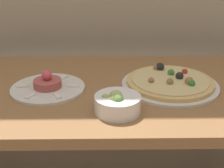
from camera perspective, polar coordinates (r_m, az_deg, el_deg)
dining_table at (r=1.15m, az=-1.10°, el=-5.06°), size 1.39×0.66×0.73m
pizza_plate at (r=1.12m, az=10.57°, el=0.29°), size 0.34×0.34×0.05m
tartare_plate at (r=1.10m, az=-11.65°, el=-0.43°), size 0.26×0.26×0.07m
small_bowl at (r=0.93m, az=0.98°, el=-3.55°), size 0.14×0.14×0.07m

